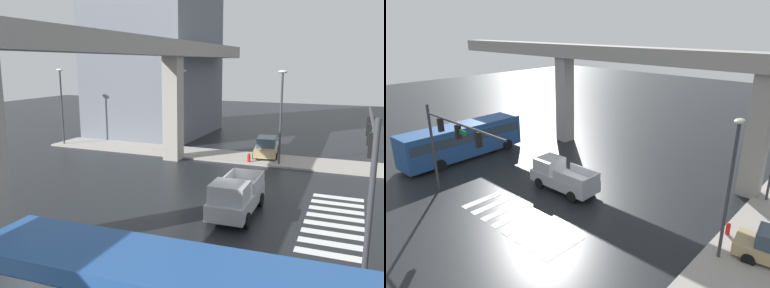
% 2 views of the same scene
% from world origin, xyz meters
% --- Properties ---
extents(ground_plane, '(120.00, 120.00, 0.00)m').
position_xyz_m(ground_plane, '(0.00, 0.00, 0.00)').
color(ground_plane, black).
extents(crosswalk_stripes, '(8.25, 2.80, 0.01)m').
position_xyz_m(crosswalk_stripes, '(0.00, -6.08, 0.01)').
color(crosswalk_stripes, silver).
rests_on(crosswalk_stripes, ground).
extents(elevated_overpass, '(48.91, 2.04, 9.49)m').
position_xyz_m(elevated_overpass, '(0.00, 6.92, 7.99)').
color(elevated_overpass, '#9E9991').
rests_on(elevated_overpass, ground).
extents(sidewalk_east, '(4.00, 36.00, 0.15)m').
position_xyz_m(sidewalk_east, '(11.35, 2.00, 0.07)').
color(sidewalk_east, '#9E9991').
rests_on(sidewalk_east, ground).
extents(pickup_truck, '(5.13, 2.15, 2.08)m').
position_xyz_m(pickup_truck, '(-1.17, -1.30, 0.99)').
color(pickup_truck, '#A8AAAF').
rests_on(pickup_truck, ground).
extents(sedan_tan, '(4.49, 2.37, 1.72)m').
position_xyz_m(sedan_tan, '(12.56, 0.03, 0.85)').
color(sedan_tan, tan).
rests_on(sedan_tan, ground).
extents(traffic_signal_mast, '(8.69, 0.32, 6.20)m').
position_xyz_m(traffic_signal_mast, '(-4.81, -7.30, 4.56)').
color(traffic_signal_mast, '#38383D').
rests_on(traffic_signal_mast, ground).
extents(street_lamp_near_corner, '(0.44, 0.70, 7.24)m').
position_xyz_m(street_lamp_near_corner, '(10.15, -1.46, 4.56)').
color(street_lamp_near_corner, '#38383D').
rests_on(street_lamp_near_corner, ground).
extents(street_lamp_mid_block, '(0.44, 0.70, 7.24)m').
position_xyz_m(street_lamp_mid_block, '(10.15, 6.61, 4.56)').
color(street_lamp_mid_block, '#38383D').
rests_on(street_lamp_mid_block, ground).
extents(street_lamp_far_north, '(0.44, 0.70, 7.24)m').
position_xyz_m(street_lamp_far_north, '(10.15, 19.09, 4.56)').
color(street_lamp_far_north, '#38383D').
rests_on(street_lamp_far_north, ground).
extents(fire_hydrant, '(0.24, 0.24, 0.85)m').
position_xyz_m(fire_hydrant, '(9.75, 0.82, 0.43)').
color(fire_hydrant, red).
rests_on(fire_hydrant, ground).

